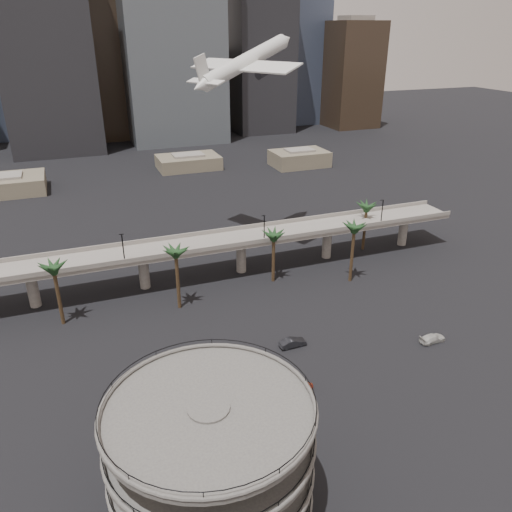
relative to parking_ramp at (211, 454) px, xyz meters
name	(u,v)px	position (x,y,z in m)	size (l,w,h in m)	color
ground	(302,460)	(13.00, 4.00, -9.84)	(700.00, 700.00, 0.00)	black
parking_ramp	(211,454)	(0.00, 0.00, 0.00)	(22.20, 22.20, 17.35)	#4E4B49
overpass	(193,249)	(13.00, 59.00, -2.50)	(130.00, 9.30, 14.70)	slate
palm_trees	(256,238)	(24.58, 51.18, 1.46)	(76.40, 18.40, 14.00)	#432F1C
low_buildings	(154,169)	(19.89, 146.30, -6.97)	(135.00, 27.50, 6.80)	#635A49
skyline	(136,48)	(28.11, 221.09, 32.34)	(269.00, 86.00, 115.42)	gray
airborne_jet	(245,62)	(30.22, 72.47, 34.32)	(30.02, 27.92, 12.49)	silver
car_a	(301,385)	(19.03, 16.99, -9.16)	(1.59, 3.95, 1.34)	#992D15
car_b	(293,343)	(22.56, 27.62, -9.04)	(1.69, 4.85, 1.60)	black
car_c	(432,338)	(46.51, 20.07, -9.11)	(2.02, 4.97, 1.44)	silver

